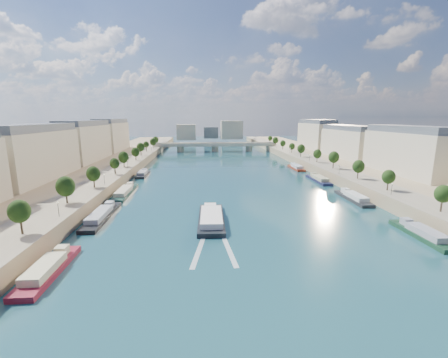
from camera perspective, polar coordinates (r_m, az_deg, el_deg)
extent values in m
plane|color=#0C2C35|center=(155.12, 0.64, -0.07)|extent=(700.00, 700.00, 0.00)
cube|color=#9E8460|center=(164.69, -25.17, 0.39)|extent=(44.00, 520.00, 5.00)
cube|color=#9E8460|center=(176.26, 24.65, 1.11)|extent=(44.00, 520.00, 5.00)
cube|color=gray|center=(159.54, -20.21, 1.38)|extent=(14.00, 520.00, 0.10)
cube|color=gray|center=(169.05, 20.28, 1.93)|extent=(14.00, 520.00, 0.10)
cylinder|color=#382B1E|center=(84.35, -33.88, -7.47)|extent=(0.50, 0.50, 3.82)
ellipsoid|color=#173210|center=(83.36, -34.17, -5.13)|extent=(4.80, 4.80, 5.52)
cylinder|color=#382B1E|center=(104.94, -27.59, -3.33)|extent=(0.50, 0.50, 3.82)
ellipsoid|color=#173210|center=(104.15, -27.78, -1.41)|extent=(4.80, 4.80, 5.52)
cylinder|color=#382B1E|center=(126.74, -23.44, -0.55)|extent=(0.50, 0.50, 3.82)
ellipsoid|color=#173210|center=(126.08, -23.57, 1.05)|extent=(4.80, 4.80, 5.52)
cylinder|color=#382B1E|center=(149.21, -20.53, 1.41)|extent=(0.50, 0.50, 3.82)
ellipsoid|color=#173210|center=(148.66, -20.63, 2.77)|extent=(4.80, 4.80, 5.52)
cylinder|color=#382B1E|center=(172.10, -18.38, 2.85)|extent=(0.50, 0.50, 3.82)
ellipsoid|color=#173210|center=(171.62, -18.46, 4.03)|extent=(4.80, 4.80, 5.52)
cylinder|color=#382B1E|center=(195.26, -16.74, 3.94)|extent=(0.50, 0.50, 3.82)
ellipsoid|color=#173210|center=(194.83, -16.80, 4.99)|extent=(4.80, 4.80, 5.52)
cylinder|color=#382B1E|center=(218.59, -15.44, 4.80)|extent=(0.50, 0.50, 3.82)
ellipsoid|color=#173210|center=(218.21, -15.49, 5.74)|extent=(4.80, 4.80, 5.52)
cylinder|color=#382B1E|center=(242.06, -14.39, 5.50)|extent=(0.50, 0.50, 3.82)
ellipsoid|color=#173210|center=(241.72, -14.43, 6.34)|extent=(4.80, 4.80, 5.52)
cylinder|color=#382B1E|center=(265.62, -13.53, 6.06)|extent=(0.50, 0.50, 3.82)
ellipsoid|color=#173210|center=(265.31, -13.56, 6.84)|extent=(4.80, 4.80, 5.52)
cylinder|color=#382B1E|center=(289.26, -12.80, 6.54)|extent=(0.50, 0.50, 3.82)
ellipsoid|color=#173210|center=(288.97, -12.83, 7.25)|extent=(4.80, 4.80, 5.52)
cylinder|color=#382B1E|center=(106.31, 36.05, -4.08)|extent=(0.50, 0.50, 3.82)
ellipsoid|color=#173210|center=(105.52, 36.28, -2.20)|extent=(4.80, 4.80, 5.52)
cylinder|color=#382B1E|center=(124.83, 29.00, -1.24)|extent=(0.50, 0.50, 3.82)
ellipsoid|color=#173210|center=(124.17, 29.16, 0.38)|extent=(4.80, 4.80, 5.52)
cylinder|color=#382B1E|center=(144.97, 23.85, 0.86)|extent=(0.50, 0.50, 3.82)
ellipsoid|color=#173210|center=(144.40, 23.97, 2.26)|extent=(4.80, 4.80, 5.52)
cylinder|color=#382B1E|center=(166.14, 19.98, 2.44)|extent=(0.50, 0.50, 3.82)
ellipsoid|color=#173210|center=(165.64, 20.07, 3.66)|extent=(4.80, 4.80, 5.52)
cylinder|color=#382B1E|center=(187.99, 16.99, 3.64)|extent=(0.50, 0.50, 3.82)
ellipsoid|color=#173210|center=(187.55, 17.06, 4.73)|extent=(4.80, 4.80, 5.52)
cylinder|color=#382B1E|center=(210.31, 14.62, 4.59)|extent=(0.50, 0.50, 3.82)
ellipsoid|color=#173210|center=(209.92, 14.68, 5.56)|extent=(4.80, 4.80, 5.52)
cylinder|color=#382B1E|center=(232.97, 12.71, 5.34)|extent=(0.50, 0.50, 3.82)
ellipsoid|color=#173210|center=(232.61, 12.75, 6.22)|extent=(4.80, 4.80, 5.52)
cylinder|color=#382B1E|center=(255.87, 11.13, 5.96)|extent=(0.50, 0.50, 3.82)
ellipsoid|color=#173210|center=(255.54, 11.17, 6.76)|extent=(4.80, 4.80, 5.52)
cylinder|color=#382B1E|center=(278.95, 9.82, 6.47)|extent=(0.50, 0.50, 3.82)
ellipsoid|color=#173210|center=(278.65, 9.84, 7.21)|extent=(4.80, 4.80, 5.52)
cylinder|color=#382B1E|center=(302.18, 8.70, 6.91)|extent=(0.50, 0.50, 3.82)
ellipsoid|color=#173210|center=(301.90, 8.72, 7.59)|extent=(4.80, 4.80, 5.52)
cylinder|color=black|center=(93.36, -29.00, -5.16)|extent=(0.14, 0.14, 4.00)
sphere|color=#FFE5B2|center=(92.82, -29.13, -3.92)|extent=(0.36, 0.36, 0.36)
cylinder|color=black|center=(129.66, -21.84, -0.12)|extent=(0.14, 0.14, 4.00)
sphere|color=#FFE5B2|center=(129.28, -21.91, 0.79)|extent=(0.36, 0.36, 0.36)
cylinder|color=black|center=(167.66, -17.87, 2.69)|extent=(0.14, 0.14, 4.00)
sphere|color=#FFE5B2|center=(167.36, -17.92, 3.40)|extent=(0.36, 0.36, 0.36)
cylinder|color=black|center=(206.41, -15.37, 4.44)|extent=(0.14, 0.14, 4.00)
sphere|color=#FFE5B2|center=(206.17, -15.40, 5.02)|extent=(0.36, 0.36, 0.36)
cylinder|color=black|center=(245.57, -13.66, 5.64)|extent=(0.14, 0.14, 4.00)
sphere|color=#FFE5B2|center=(245.36, -13.68, 6.12)|extent=(0.36, 0.36, 0.36)
cylinder|color=black|center=(119.39, 29.30, -1.76)|extent=(0.14, 0.14, 4.00)
sphere|color=#FFE5B2|center=(118.97, 29.40, -0.77)|extent=(0.36, 0.36, 0.36)
cylinder|color=black|center=(153.46, 21.11, 1.67)|extent=(0.14, 0.14, 4.00)
sphere|color=#FFE5B2|center=(153.14, 21.17, 2.44)|extent=(0.36, 0.36, 0.36)
cylinder|color=black|center=(189.86, 15.96, 3.80)|extent=(0.14, 0.14, 4.00)
sphere|color=#FFE5B2|center=(189.60, 16.00, 4.43)|extent=(0.36, 0.36, 0.36)
cylinder|color=black|center=(227.47, 12.48, 5.23)|extent=(0.14, 0.14, 4.00)
sphere|color=#FFE5B2|center=(227.26, 12.50, 5.75)|extent=(0.36, 0.36, 0.36)
cylinder|color=black|center=(265.78, 9.98, 6.23)|extent=(0.14, 0.14, 4.00)
sphere|color=#FFE5B2|center=(265.60, 10.00, 6.68)|extent=(0.36, 0.36, 0.36)
cube|color=beige|center=(152.90, -32.36, 3.63)|extent=(16.00, 52.00, 20.00)
cube|color=#474C54|center=(152.06, -32.84, 7.95)|extent=(14.72, 50.44, 3.20)
cube|color=beige|center=(205.69, -24.93, 5.99)|extent=(16.00, 52.00, 20.00)
cube|color=#474C54|center=(205.07, -25.22, 9.21)|extent=(14.72, 50.44, 3.20)
cube|color=beige|center=(260.71, -20.56, 7.33)|extent=(16.00, 52.00, 20.00)
cube|color=#474C54|center=(260.22, -20.75, 9.87)|extent=(14.72, 50.44, 3.20)
cube|color=beige|center=(167.44, 31.73, 4.25)|extent=(16.00, 52.00, 20.00)
cube|color=#474C54|center=(166.68, 32.16, 8.20)|extent=(14.72, 50.44, 3.20)
cube|color=beige|center=(216.72, 22.73, 6.41)|extent=(16.00, 52.00, 20.00)
cube|color=#474C54|center=(216.13, 22.98, 9.47)|extent=(14.72, 50.44, 3.20)
cube|color=beige|center=(269.50, 17.13, 7.68)|extent=(16.00, 52.00, 20.00)
cube|color=#474C54|center=(269.03, 17.28, 10.14)|extent=(14.72, 50.44, 3.20)
cube|color=beige|center=(362.01, -7.19, 8.86)|extent=(22.00, 18.00, 18.00)
cube|color=beige|center=(373.56, 1.45, 9.34)|extent=(26.00, 20.00, 22.00)
cube|color=#474C54|center=(386.96, -2.52, 8.82)|extent=(18.00, 16.00, 14.00)
cube|color=#C1B79E|center=(280.44, -1.72, 6.52)|extent=(112.00, 11.00, 2.20)
cube|color=#C1B79E|center=(275.33, -1.67, 6.74)|extent=(112.00, 0.80, 0.90)
cube|color=#C1B79E|center=(285.29, -1.77, 6.91)|extent=(112.00, 0.80, 0.90)
cylinder|color=#C1B79E|center=(281.07, -8.27, 5.66)|extent=(6.40, 6.40, 5.00)
cylinder|color=#C1B79E|center=(280.80, -1.71, 5.77)|extent=(6.40, 6.40, 5.00)
cylinder|color=#C1B79E|center=(284.17, 4.78, 5.81)|extent=(6.40, 6.40, 5.00)
cube|color=#C1B79E|center=(283.07, -12.33, 5.55)|extent=(6.00, 12.00, 5.00)
cube|color=#C1B79E|center=(288.06, 8.73, 5.79)|extent=(6.00, 12.00, 5.00)
cube|color=black|center=(93.87, -2.46, -7.81)|extent=(8.65, 27.43, 1.94)
cube|color=white|center=(91.21, -2.42, -7.18)|extent=(6.94, 17.87, 1.75)
cube|color=white|center=(101.02, -2.64, -5.26)|extent=(3.99, 3.39, 1.80)
cube|color=silver|center=(78.15, -4.38, -12.27)|extent=(5.20, 25.87, 0.04)
cube|color=silver|center=(78.40, 0.41, -12.15)|extent=(3.52, 26.00, 0.04)
cube|color=maroon|center=(74.52, -30.37, -14.97)|extent=(5.00, 21.29, 1.80)
cube|color=beige|center=(72.45, -31.10, -14.33)|extent=(4.10, 11.71, 1.60)
cube|color=beige|center=(79.02, -28.49, -11.82)|extent=(2.50, 2.55, 1.80)
cube|color=black|center=(104.25, -22.20, -6.73)|extent=(5.00, 28.32, 1.80)
cube|color=#A1A4AC|center=(101.70, -22.66, -6.22)|extent=(4.10, 15.58, 1.60)
cube|color=#A1A4AC|center=(111.49, -20.98, -4.49)|extent=(2.50, 3.40, 1.80)
cube|color=#16372E|center=(132.58, -18.28, -2.59)|extent=(5.00, 28.90, 1.80)
cube|color=beige|center=(130.01, -18.56, -2.11)|extent=(4.10, 15.89, 1.60)
cube|color=beige|center=(140.38, -17.51, -1.01)|extent=(2.50, 3.47, 1.80)
cube|color=#232326|center=(170.65, -15.18, 0.71)|extent=(5.00, 19.19, 1.80)
cube|color=#93929A|center=(168.86, -15.31, 1.18)|extent=(4.10, 10.55, 1.60)
cube|color=#93929A|center=(175.90, -14.88, 1.65)|extent=(2.50, 2.30, 1.80)
cube|color=#173A24|center=(97.99, 33.48, -9.02)|extent=(5.00, 21.30, 1.80)
cube|color=#98979F|center=(96.22, 34.21, -8.40)|extent=(4.10, 11.71, 1.60)
cube|color=#98979F|center=(102.21, 31.41, -6.92)|extent=(2.50, 2.56, 1.80)
cube|color=#262628|center=(127.43, 23.38, -3.54)|extent=(5.00, 22.61, 1.80)
cube|color=silver|center=(125.48, 23.82, -3.00)|extent=(4.10, 12.43, 1.60)
cube|color=silver|center=(132.83, 22.10, -2.04)|extent=(2.50, 2.71, 1.80)
cube|color=#1B1C3B|center=(158.39, 17.53, -0.26)|extent=(5.00, 23.84, 1.80)
cube|color=#BDB88E|center=(156.33, 17.82, 0.20)|extent=(4.10, 13.11, 1.60)
cube|color=#BDB88E|center=(164.56, 16.65, 0.87)|extent=(2.50, 2.86, 1.80)
cube|color=maroon|center=(191.31, 13.58, 1.96)|extent=(5.00, 21.32, 1.80)
cube|color=silver|center=(189.44, 13.76, 2.37)|extent=(4.10, 11.72, 1.60)
cube|color=silver|center=(197.03, 13.03, 2.79)|extent=(2.50, 2.56, 1.80)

